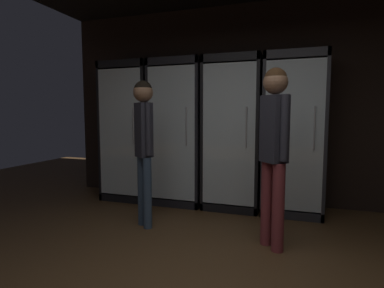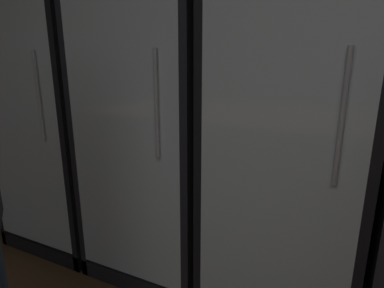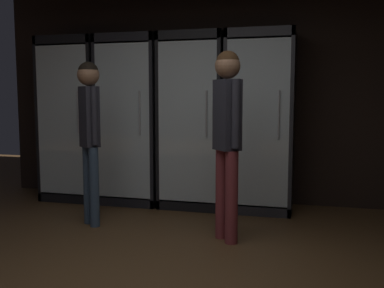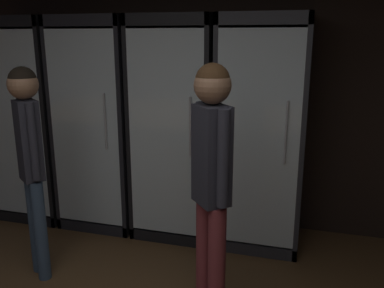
# 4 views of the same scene
# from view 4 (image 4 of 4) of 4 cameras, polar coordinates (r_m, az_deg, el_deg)

# --- Properties ---
(wall_back) EXTENTS (6.00, 0.06, 2.80)m
(wall_back) POSITION_cam_4_polar(r_m,az_deg,el_deg) (3.97, 4.58, 8.50)
(wall_back) COLOR black
(wall_back) RESTS_ON ground
(cooler_far_left) EXTENTS (0.74, 0.67, 2.01)m
(cooler_far_left) POSITION_cam_4_polar(r_m,az_deg,el_deg) (4.52, -20.86, 3.01)
(cooler_far_left) COLOR black
(cooler_far_left) RESTS_ON ground
(cooler_left) EXTENTS (0.74, 0.67, 2.01)m
(cooler_left) POSITION_cam_4_polar(r_m,az_deg,el_deg) (4.11, -12.18, 2.58)
(cooler_left) COLOR black
(cooler_left) RESTS_ON ground
(cooler_center) EXTENTS (0.74, 0.67, 2.01)m
(cooler_center) POSITION_cam_4_polar(r_m,az_deg,el_deg) (3.81, -1.85, 1.92)
(cooler_center) COLOR black
(cooler_center) RESTS_ON ground
(cooler_right) EXTENTS (0.74, 0.67, 2.01)m
(cooler_right) POSITION_cam_4_polar(r_m,az_deg,el_deg) (3.66, 9.74, 1.20)
(cooler_right) COLOR #2B2B30
(cooler_right) RESTS_ON ground
(shopper_near) EXTENTS (0.24, 0.23, 1.63)m
(shopper_near) POSITION_cam_4_polar(r_m,az_deg,el_deg) (3.22, -21.70, -0.43)
(shopper_near) COLOR #384C66
(shopper_near) RESTS_ON ground
(shopper_far) EXTENTS (0.28, 0.28, 1.68)m
(shopper_far) POSITION_cam_4_polar(r_m,az_deg,el_deg) (2.51, 2.73, -3.59)
(shopper_far) COLOR brown
(shopper_far) RESTS_ON ground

